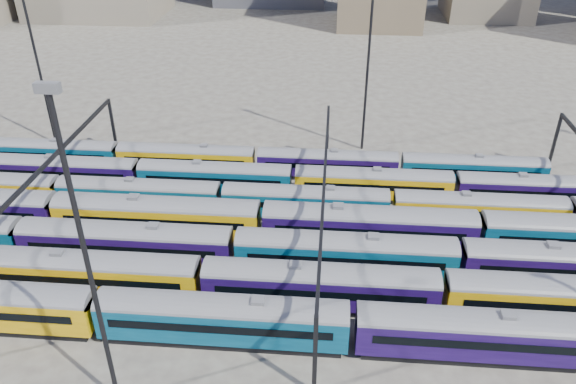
# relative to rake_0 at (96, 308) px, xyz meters

# --- Properties ---
(ground) EXTENTS (500.00, 500.00, 0.00)m
(ground) POSITION_rel_rake_0_xyz_m (9.01, 15.00, -2.83)
(ground) COLOR #423E38
(ground) RESTS_ON ground
(rake_0) EXTENTS (131.07, 3.19, 5.39)m
(rake_0) POSITION_rel_rake_0_xyz_m (0.00, 0.00, 0.00)
(rake_0) COLOR black
(rake_0) RESTS_ON ground
(rake_1) EXTENTS (131.38, 3.20, 5.40)m
(rake_1) POSITION_rel_rake_0_xyz_m (8.06, 5.00, 0.01)
(rake_1) COLOR black
(rake_1) RESTS_ON ground
(rake_2) EXTENTS (154.68, 3.23, 5.45)m
(rake_2) POSITION_rel_rake_0_xyz_m (-0.81, 10.00, 0.03)
(rake_2) COLOR black
(rake_2) RESTS_ON ground
(rake_3) EXTENTS (136.83, 3.33, 5.63)m
(rake_3) POSITION_rel_rake_0_xyz_m (12.42, 15.00, 0.13)
(rake_3) COLOR black
(rake_3) RESTS_ON ground
(rake_4) EXTENTS (116.73, 2.85, 4.79)m
(rake_4) POSITION_rel_rake_0_xyz_m (7.10, 20.00, -0.32)
(rake_4) COLOR black
(rake_4) RESTS_ON ground
(rake_5) EXTENTS (116.20, 2.84, 4.76)m
(rake_5) POSITION_rel_rake_0_xyz_m (15.09, 25.00, -0.33)
(rake_5) COLOR black
(rake_5) RESTS_ON ground
(rake_6) EXTENTS (111.22, 2.72, 4.55)m
(rake_6) POSITION_rel_rake_0_xyz_m (-8.81, 30.00, -0.44)
(rake_6) COLOR black
(rake_6) RESTS_ON ground
(gantry_1) EXTENTS (0.35, 40.35, 8.03)m
(gantry_1) POSITION_rel_rake_0_xyz_m (-10.99, 15.00, 3.96)
(gantry_1) COLOR black
(gantry_1) RESTS_ON ground
(gantry_2) EXTENTS (0.35, 40.35, 8.03)m
(gantry_2) POSITION_rel_rake_0_xyz_m (19.01, 15.00, 3.96)
(gantry_2) COLOR black
(gantry_2) RESTS_ON ground
(mast_1) EXTENTS (1.40, 0.50, 25.60)m
(mast_1) POSITION_rel_rake_0_xyz_m (-20.99, 37.00, 11.14)
(mast_1) COLOR black
(mast_1) RESTS_ON ground
(mast_2) EXTENTS (1.40, 0.50, 25.60)m
(mast_2) POSITION_rel_rake_0_xyz_m (4.01, -7.00, 11.14)
(mast_2) COLOR black
(mast_2) RESTS_ON ground
(mast_3) EXTENTS (1.40, 0.50, 25.60)m
(mast_3) POSITION_rel_rake_0_xyz_m (24.01, 39.00, 11.14)
(mast_3) COLOR black
(mast_3) RESTS_ON ground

